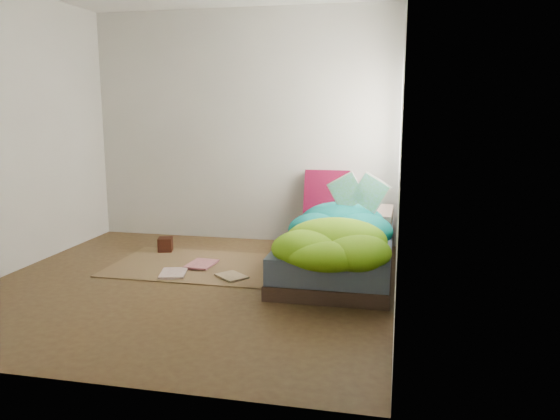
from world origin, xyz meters
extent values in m
cube|color=#432C19|center=(0.00, 0.00, 0.00)|extent=(3.50, 3.50, 0.00)
cube|color=#BCBAB2|center=(0.00, 1.75, 1.30)|extent=(3.50, 0.04, 2.60)
cube|color=#BCBAB2|center=(0.00, -1.75, 1.30)|extent=(3.50, 0.04, 2.60)
cube|color=#BCBAB2|center=(-1.75, 0.00, 1.30)|extent=(0.04, 3.50, 2.60)
cube|color=#BCBAB2|center=(1.75, 0.00, 1.30)|extent=(0.04, 3.50, 2.60)
cube|color=white|center=(1.74, 0.90, 1.40)|extent=(0.01, 1.00, 1.20)
cube|color=#392B1F|center=(1.22, 0.72, 0.06)|extent=(1.00, 2.00, 0.12)
cube|color=#475972|center=(1.22, 0.72, 0.23)|extent=(0.98, 1.96, 0.22)
cube|color=brown|center=(-0.15, 0.55, 0.01)|extent=(1.60, 1.10, 0.01)
cube|color=white|center=(1.40, 1.38, 0.41)|extent=(0.63, 0.41, 0.14)
cube|color=#4B0518|center=(0.99, 1.62, 0.59)|extent=(0.50, 0.16, 0.50)
cube|color=black|center=(-0.65, 0.98, 0.08)|extent=(0.18, 0.18, 0.15)
imported|color=silver|center=(-0.35, 0.18, 0.02)|extent=(0.30, 0.36, 0.02)
imported|color=#D67C89|center=(-0.20, 0.53, 0.03)|extent=(0.27, 0.35, 0.03)
imported|color=tan|center=(0.25, 0.16, 0.02)|extent=(0.34, 0.33, 0.02)
camera|label=1|loc=(1.74, -4.27, 1.51)|focal=35.00mm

